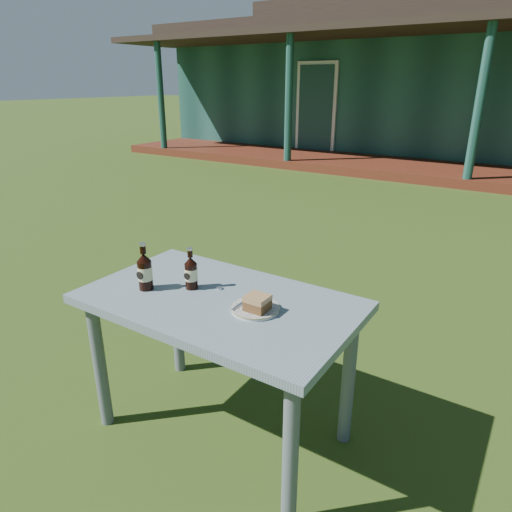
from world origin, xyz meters
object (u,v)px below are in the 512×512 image
Objects in this scene: cafe_table at (219,319)px; cola_bottle_far at (145,271)px; cola_bottle_near at (191,272)px; cake_slice at (257,303)px; plate at (255,308)px.

cola_bottle_far reaches higher than cafe_table.
cola_bottle_far is at bearing -162.68° from cafe_table.
cafe_table is at bearing -5.51° from cola_bottle_near.
cola_bottle_far reaches higher than cake_slice.
cola_bottle_far is at bearing -144.49° from cola_bottle_near.
cafe_table is 0.22m from plate.
cafe_table is 13.04× the size of cake_slice.
cafe_table is at bearing 17.32° from cola_bottle_far.
plate is at bearing -3.19° from cola_bottle_near.
cake_slice is at bearing -5.08° from cafe_table.
plate is 0.93× the size of cola_bottle_far.
plate is (0.20, -0.00, 0.11)m from cafe_table.
cola_bottle_far is (-0.17, -0.12, 0.01)m from cola_bottle_near.
cake_slice is 0.47× the size of cola_bottle_near.
cake_slice is 0.42× the size of cola_bottle_far.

